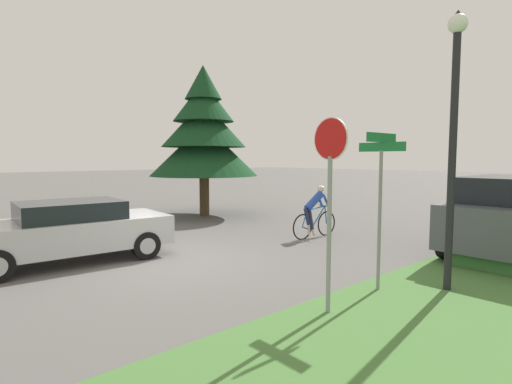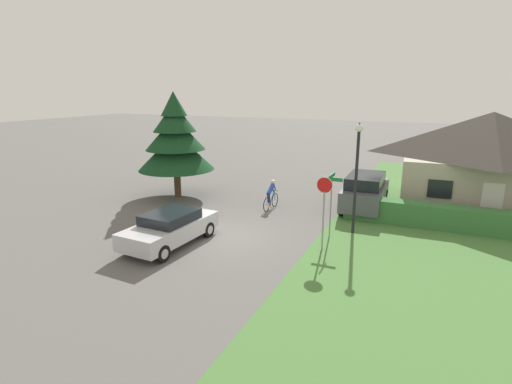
{
  "view_description": "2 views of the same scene",
  "coord_description": "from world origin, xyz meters",
  "views": [
    {
      "loc": [
        7.86,
        -4.31,
        2.35
      ],
      "look_at": [
        -1.62,
        4.03,
        1.29
      ],
      "focal_mm": 28.0,
      "sensor_mm": 36.0,
      "label": 1
    },
    {
      "loc": [
        7.81,
        -14.19,
        6.19
      ],
      "look_at": [
        -0.61,
        4.6,
        0.89
      ],
      "focal_mm": 28.0,
      "sensor_mm": 36.0,
      "label": 2
    }
  ],
  "objects": [
    {
      "name": "conifer_tall_near",
      "position": [
        -5.87,
        4.93,
        3.37
      ],
      "size": [
        4.4,
        4.4,
        6.11
      ],
      "color": "#4C3823",
      "rests_on": "ground"
    },
    {
      "name": "parked_suv_right",
      "position": [
        4.75,
        6.68,
        0.97
      ],
      "size": [
        2.06,
        4.55,
        1.93
      ],
      "rotation": [
        0.0,
        0.0,
        1.59
      ],
      "color": "#4C5156",
      "rests_on": "ground"
    },
    {
      "name": "ground_plane",
      "position": [
        0.0,
        0.0,
        0.0
      ],
      "size": [
        140.0,
        140.0,
        0.0
      ],
      "primitive_type": "plane",
      "color": "#5B5956"
    },
    {
      "name": "street_lamp",
      "position": [
        4.89,
        2.88,
        3.1
      ],
      "size": [
        0.33,
        0.33,
        4.87
      ],
      "color": "black",
      "rests_on": "ground"
    },
    {
      "name": "sedan_left_lane",
      "position": [
        -1.68,
        -1.59,
        0.72
      ],
      "size": [
        2.14,
        4.46,
        1.39
      ],
      "rotation": [
        0.0,
        0.0,
        1.51
      ],
      "color": "#BCBCC1",
      "rests_on": "ground"
    },
    {
      "name": "hedge_row",
      "position": [
        9.53,
        5.09,
        0.55
      ],
      "size": [
        10.9,
        0.9,
        1.1
      ],
      "primitive_type": "cube",
      "color": "#387038",
      "rests_on": "ground"
    },
    {
      "name": "stop_sign",
      "position": [
        4.14,
        0.43,
        2.04
      ],
      "size": [
        0.64,
        0.07,
        2.96
      ],
      "rotation": [
        0.0,
        0.0,
        3.11
      ],
      "color": "gray",
      "rests_on": "ground"
    },
    {
      "name": "cottage_house",
      "position": [
        10.44,
        9.56,
        2.65
      ],
      "size": [
        8.94,
        6.5,
        5.1
      ],
      "rotation": [
        0.0,
        0.0,
        0.04
      ],
      "color": "#B2A893",
      "rests_on": "ground"
    },
    {
      "name": "street_name_sign",
      "position": [
        4.06,
        1.96,
        1.93
      ],
      "size": [
        0.9,
        0.9,
        2.8
      ],
      "color": "gray",
      "rests_on": "ground"
    },
    {
      "name": "cyclist",
      "position": [
        0.16,
        4.8,
        0.74
      ],
      "size": [
        0.44,
        1.8,
        1.56
      ],
      "rotation": [
        0.0,
        0.0,
        1.52
      ],
      "color": "black",
      "rests_on": "ground"
    }
  ]
}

